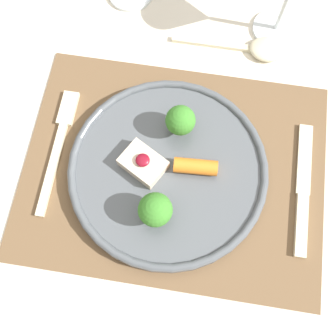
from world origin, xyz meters
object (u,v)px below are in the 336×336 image
Objects in this scene: knife at (303,197)px; dinner_plate at (168,170)px; fork at (59,142)px; spoon at (257,48)px.

dinner_plate is at bearing 177.21° from knife.
knife reaches higher than fork.
dinner_plate is 1.45× the size of fork.
knife is (0.20, -0.01, -0.01)m from dinner_plate.
dinner_plate is 0.17m from fork.
spoon is (0.28, 0.21, 0.00)m from fork.
spoon is (-0.09, 0.24, 0.00)m from knife.
dinner_plate is 0.26m from spoon.
knife is at bearing -5.96° from fork.
fork is (-0.17, 0.02, -0.01)m from dinner_plate.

